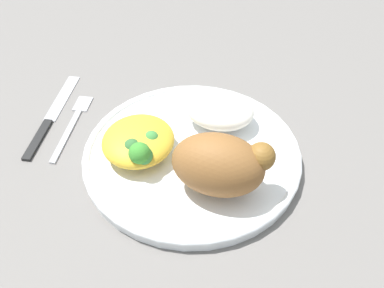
# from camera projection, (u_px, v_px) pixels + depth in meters

# --- Properties ---
(ground_plane) EXTENTS (2.00, 2.00, 0.00)m
(ground_plane) POSITION_uv_depth(u_px,v_px,m) (192.00, 160.00, 0.57)
(ground_plane) COLOR slate
(plate) EXTENTS (0.28, 0.28, 0.02)m
(plate) POSITION_uv_depth(u_px,v_px,m) (192.00, 154.00, 0.56)
(plate) COLOR white
(plate) RESTS_ON ground_plane
(roasted_chicken) EXTENTS (0.12, 0.07, 0.07)m
(roasted_chicken) POSITION_uv_depth(u_px,v_px,m) (220.00, 164.00, 0.48)
(roasted_chicken) COLOR brown
(roasted_chicken) RESTS_ON plate
(rice_pile) EXTENTS (0.09, 0.07, 0.04)m
(rice_pile) POSITION_uv_depth(u_px,v_px,m) (220.00, 110.00, 0.58)
(rice_pile) COLOR white
(rice_pile) RESTS_ON plate
(mac_cheese_with_broccoli) EXTENTS (0.09, 0.10, 0.04)m
(mac_cheese_with_broccoli) POSITION_uv_depth(u_px,v_px,m) (139.00, 142.00, 0.54)
(mac_cheese_with_broccoli) COLOR gold
(mac_cheese_with_broccoli) RESTS_ON plate
(fork) EXTENTS (0.03, 0.14, 0.01)m
(fork) POSITION_uv_depth(u_px,v_px,m) (73.00, 123.00, 0.62)
(fork) COLOR #B2B2B7
(fork) RESTS_ON ground_plane
(knife) EXTENTS (0.04, 0.19, 0.01)m
(knife) POSITION_uv_depth(u_px,v_px,m) (48.00, 120.00, 0.62)
(knife) COLOR black
(knife) RESTS_ON ground_plane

